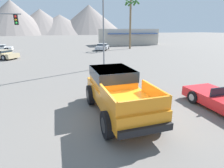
# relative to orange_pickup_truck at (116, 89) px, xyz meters

# --- Properties ---
(ground_plane) EXTENTS (320.00, 320.00, 0.00)m
(ground_plane) POSITION_rel_orange_pickup_truck_xyz_m (-0.09, -0.28, -1.11)
(ground_plane) COLOR slate
(orange_pickup_truck) EXTENTS (2.27, 5.16, 1.91)m
(orange_pickup_truck) POSITION_rel_orange_pickup_truck_xyz_m (0.00, 0.00, 0.00)
(orange_pickup_truck) COLOR orange
(orange_pickup_truck) RESTS_ON ground_plane
(parked_car_silver) EXTENTS (3.56, 4.69, 1.14)m
(parked_car_silver) POSITION_rel_orange_pickup_truck_xyz_m (5.76, 24.65, -0.52)
(parked_car_silver) COLOR #B7BABF
(parked_car_silver) RESTS_ON ground_plane
(parked_car_tan) EXTENTS (4.38, 3.80, 1.13)m
(parked_car_tan) POSITION_rel_orange_pickup_truck_xyz_m (-9.13, 18.54, -0.52)
(parked_car_tan) COLOR tan
(parked_car_tan) RESTS_ON ground_plane
(street_lamp_post) EXTENTS (0.90, 0.24, 9.03)m
(street_lamp_post) POSITION_rel_orange_pickup_truck_xyz_m (1.95, 9.45, 4.21)
(street_lamp_post) COLOR slate
(street_lamp_post) RESTS_ON ground_plane
(palm_tree_tall) EXTENTS (3.08, 3.09, 9.05)m
(palm_tree_tall) POSITION_rel_orange_pickup_truck_xyz_m (11.36, 24.94, 5.65)
(palm_tree_tall) COLOR brown
(palm_tree_tall) RESTS_ON ground_plane
(storefront_building) EXTENTS (13.25, 6.53, 3.71)m
(storefront_building) POSITION_rel_orange_pickup_truck_xyz_m (14.45, 33.53, 0.75)
(storefront_building) COLOR #BCB2A3
(storefront_building) RESTS_ON ground_plane
(distant_mountain_range) EXTENTS (101.76, 57.88, 21.14)m
(distant_mountain_range) POSITION_rel_orange_pickup_truck_xyz_m (-1.72, 130.46, 8.28)
(distant_mountain_range) COLOR gray
(distant_mountain_range) RESTS_ON ground_plane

